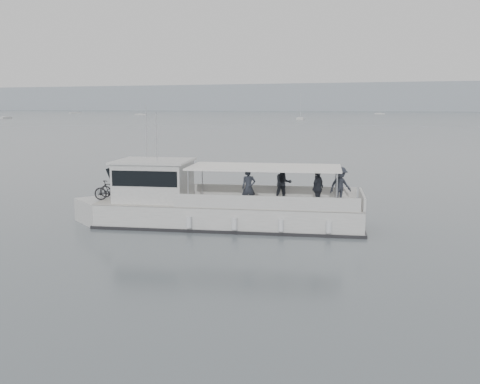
% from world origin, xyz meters
% --- Properties ---
extents(ground, '(1400.00, 1400.00, 0.00)m').
position_xyz_m(ground, '(0.00, 0.00, 0.00)').
color(ground, '#565F65').
rests_on(ground, ground).
extents(headland, '(1400.00, 90.00, 28.00)m').
position_xyz_m(headland, '(0.00, 560.00, 14.00)').
color(headland, '#939EA8').
rests_on(headland, ground).
extents(tour_boat, '(13.72, 5.56, 5.72)m').
position_xyz_m(tour_boat, '(-0.30, -3.42, 0.94)').
color(tour_boat, silver).
rests_on(tour_boat, ground).
extents(moored_fleet, '(453.74, 323.78, 10.68)m').
position_xyz_m(moored_fleet, '(-27.64, 212.45, 0.36)').
color(moored_fleet, silver).
rests_on(moored_fleet, ground).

